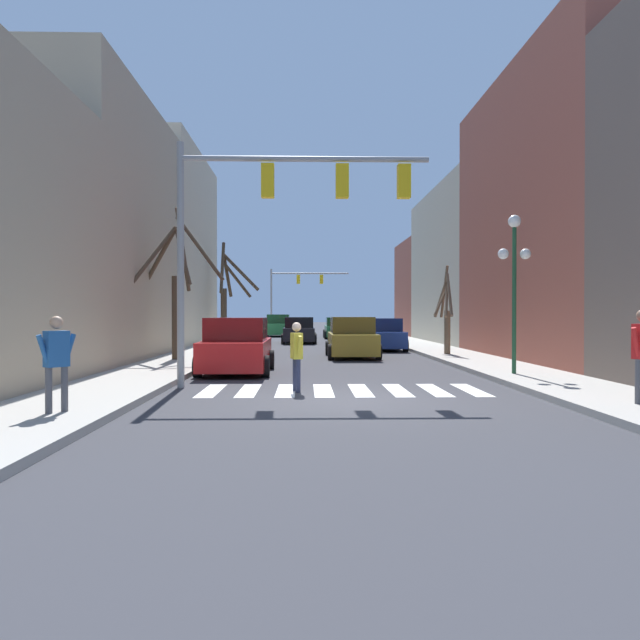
# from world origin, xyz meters

# --- Properties ---
(ground_plane) EXTENTS (240.00, 240.00, 0.00)m
(ground_plane) POSITION_xyz_m (0.00, 0.00, 0.00)
(ground_plane) COLOR #38383D
(sidewalk_left) EXTENTS (2.59, 90.00, 0.15)m
(sidewalk_left) POSITION_xyz_m (-5.54, 0.00, 0.07)
(sidewalk_left) COLOR #ADA89E
(sidewalk_left) RESTS_ON ground_plane
(sidewalk_right) EXTENTS (2.59, 90.00, 0.15)m
(sidewalk_right) POSITION_xyz_m (5.54, 0.00, 0.07)
(sidewalk_right) COLOR #ADA89E
(sidewalk_right) RESTS_ON ground_plane
(building_row_left) EXTENTS (6.00, 35.02, 11.07)m
(building_row_left) POSITION_xyz_m (-9.84, 12.93, 4.92)
(building_row_left) COLOR tan
(building_row_left) RESTS_ON ground_plane
(building_row_right) EXTENTS (6.00, 46.22, 11.34)m
(building_row_right) POSITION_xyz_m (9.84, 16.01, 4.92)
(building_row_right) COLOR #66564C
(building_row_right) RESTS_ON ground_plane
(crosswalk_stripes) EXTENTS (6.75, 2.60, 0.01)m
(crosswalk_stripes) POSITION_xyz_m (0.00, 1.73, 0.00)
(crosswalk_stripes) COLOR white
(crosswalk_stripes) RESTS_ON ground_plane
(traffic_signal_near) EXTENTS (6.30, 0.28, 6.13)m
(traffic_signal_near) POSITION_xyz_m (-1.68, 2.30, 4.53)
(traffic_signal_near) COLOR gray
(traffic_signal_near) RESTS_ON ground_plane
(traffic_signal_far) EXTENTS (7.23, 0.28, 5.98)m
(traffic_signal_far) POSITION_xyz_m (-1.85, 44.33, 4.37)
(traffic_signal_far) COLOR gray
(traffic_signal_far) RESTS_ON ground_plane
(street_lamp_right_corner) EXTENTS (0.95, 0.36, 4.52)m
(street_lamp_right_corner) POSITION_xyz_m (5.08, 4.30, 3.34)
(street_lamp_right_corner) COLOR #1E4C2D
(street_lamp_right_corner) RESTS_ON sidewalk_right
(car_parked_right_near) EXTENTS (2.08, 4.76, 1.58)m
(car_parked_right_near) POSITION_xyz_m (1.56, 33.09, 0.74)
(car_parked_right_near) COLOR #236B38
(car_parked_right_near) RESTS_ON ground_plane
(car_driving_toward_lane) EXTENTS (2.14, 4.24, 1.64)m
(car_driving_toward_lane) POSITION_xyz_m (-1.25, 25.68, 0.76)
(car_driving_toward_lane) COLOR black
(car_driving_toward_lane) RESTS_ON ground_plane
(car_parked_left_far) EXTENTS (2.15, 4.53, 1.72)m
(car_parked_left_far) POSITION_xyz_m (1.10, 12.97, 0.80)
(car_parked_left_far) COLOR #A38423
(car_parked_left_far) RESTS_ON ground_plane
(car_driving_away_lane) EXTENTS (2.17, 4.48, 1.62)m
(car_driving_away_lane) POSITION_xyz_m (3.04, 18.25, 0.76)
(car_driving_away_lane) COLOR navy
(car_driving_away_lane) RESTS_ON ground_plane
(car_parked_left_mid) EXTENTS (2.20, 4.32, 1.73)m
(car_parked_left_mid) POSITION_xyz_m (-3.02, 6.19, 0.81)
(car_parked_left_mid) COLOR red
(car_parked_left_mid) RESTS_ON ground_plane
(car_parked_left_near) EXTENTS (2.16, 4.41, 1.79)m
(car_parked_left_near) POSITION_xyz_m (-3.04, 37.36, 0.83)
(car_parked_left_near) COLOR #236B38
(car_parked_left_near) RESTS_ON ground_plane
(pedestrian_waiting_at_curb) EXTENTS (0.53, 0.60, 1.67)m
(pedestrian_waiting_at_curb) POSITION_xyz_m (-5.19, -2.46, 1.14)
(pedestrian_waiting_at_curb) COLOR #4C4C51
(pedestrian_waiting_at_curb) RESTS_ON sidewalk_left
(pedestrian_on_right_sidewalk) EXTENTS (0.31, 0.71, 1.65)m
(pedestrian_on_right_sidewalk) POSITION_xyz_m (-1.09, 1.50, 0.98)
(pedestrian_on_right_sidewalk) COLOR #282D47
(pedestrian_on_right_sidewalk) RESTS_ON ground_plane
(street_tree_left_near) EXTENTS (3.29, 3.47, 5.71)m
(street_tree_left_near) POSITION_xyz_m (-5.70, 10.10, 2.72)
(street_tree_left_near) COLOR #473828
(street_tree_left_near) RESTS_ON sidewalk_left
(street_tree_right_far) EXTENTS (0.86, 2.20, 3.76)m
(street_tree_right_far) POSITION_xyz_m (5.07, 12.85, 1.84)
(street_tree_right_far) COLOR brown
(street_tree_right_far) RESTS_ON sidewalk_right
(street_tree_left_mid) EXTENTS (2.40, 2.67, 6.12)m
(street_tree_left_mid) POSITION_xyz_m (-5.67, 25.50, 3.06)
(street_tree_left_mid) COLOR #473828
(street_tree_left_mid) RESTS_ON sidewalk_left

